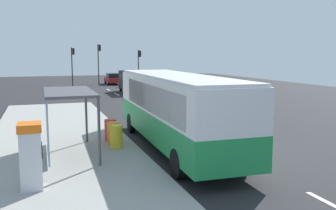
% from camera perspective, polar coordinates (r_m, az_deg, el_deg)
% --- Properties ---
extents(ground_plane, '(56.00, 92.00, 0.04)m').
position_cam_1_polar(ground_plane, '(28.71, -4.46, -0.42)').
color(ground_plane, '#262628').
extents(sidewalk_platform, '(6.20, 30.00, 0.18)m').
position_cam_1_polar(sidewalk_platform, '(16.03, -15.98, -6.88)').
color(sidewalk_platform, '#999993').
rests_on(sidewalk_platform, ground).
extents(lane_stripe_seg_0, '(0.16, 2.20, 0.01)m').
position_cam_1_polar(lane_stripe_seg_0, '(11.27, 24.35, -14.04)').
color(lane_stripe_seg_0, silver).
rests_on(lane_stripe_seg_0, ground).
extents(lane_stripe_seg_1, '(0.16, 2.20, 0.01)m').
position_cam_1_polar(lane_stripe_seg_1, '(15.07, 11.13, -7.99)').
color(lane_stripe_seg_1, silver).
rests_on(lane_stripe_seg_1, ground).
extents(lane_stripe_seg_2, '(0.16, 2.20, 0.01)m').
position_cam_1_polar(lane_stripe_seg_2, '(19.42, 3.71, -4.29)').
color(lane_stripe_seg_2, silver).
rests_on(lane_stripe_seg_2, ground).
extents(lane_stripe_seg_3, '(0.16, 2.20, 0.01)m').
position_cam_1_polar(lane_stripe_seg_3, '(24.03, -0.89, -1.94)').
color(lane_stripe_seg_3, silver).
rests_on(lane_stripe_seg_3, ground).
extents(lane_stripe_seg_4, '(0.16, 2.20, 0.01)m').
position_cam_1_polar(lane_stripe_seg_4, '(28.77, -3.98, -0.35)').
color(lane_stripe_seg_4, silver).
rests_on(lane_stripe_seg_4, ground).
extents(lane_stripe_seg_5, '(0.16, 2.20, 0.01)m').
position_cam_1_polar(lane_stripe_seg_5, '(33.58, -6.20, 0.80)').
color(lane_stripe_seg_5, silver).
rests_on(lane_stripe_seg_5, ground).
extents(lane_stripe_seg_6, '(0.16, 2.20, 0.01)m').
position_cam_1_polar(lane_stripe_seg_6, '(38.44, -7.85, 1.65)').
color(lane_stripe_seg_6, silver).
rests_on(lane_stripe_seg_6, ground).
extents(lane_stripe_seg_7, '(0.16, 2.20, 0.01)m').
position_cam_1_polar(lane_stripe_seg_7, '(43.34, -9.14, 2.31)').
color(lane_stripe_seg_7, silver).
rests_on(lane_stripe_seg_7, ground).
extents(bus, '(2.83, 11.08, 3.21)m').
position_cam_1_polar(bus, '(15.87, 1.07, -0.27)').
color(bus, '#1E8C47').
rests_on(bus, ground).
extents(white_van, '(2.07, 5.22, 2.30)m').
position_cam_1_polar(white_van, '(39.93, -5.48, 3.84)').
color(white_van, black).
rests_on(white_van, ground).
extents(sedan_near, '(1.91, 4.44, 1.52)m').
position_cam_1_polar(sedan_near, '(51.51, -8.45, 4.06)').
color(sedan_near, '#A51919').
rests_on(sedan_near, ground).
extents(ticket_machine, '(0.66, 0.76, 1.94)m').
position_cam_1_polar(ticket_machine, '(11.50, -20.33, -7.28)').
color(ticket_machine, silver).
rests_on(ticket_machine, sidewalk_platform).
extents(recycling_bin_yellow, '(0.52, 0.52, 0.95)m').
position_cam_1_polar(recycling_bin_yellow, '(15.78, -7.96, -4.77)').
color(recycling_bin_yellow, yellow).
rests_on(recycling_bin_yellow, sidewalk_platform).
extents(recycling_bin_orange, '(0.52, 0.52, 0.95)m').
position_cam_1_polar(recycling_bin_orange, '(16.45, -8.43, -4.26)').
color(recycling_bin_orange, orange).
rests_on(recycling_bin_orange, sidewalk_platform).
extents(recycling_bin_red, '(0.52, 0.52, 0.95)m').
position_cam_1_polar(recycling_bin_red, '(17.12, -8.86, -3.80)').
color(recycling_bin_red, red).
rests_on(recycling_bin_red, sidewalk_platform).
extents(traffic_light_near_side, '(0.49, 0.28, 4.65)m').
position_cam_1_polar(traffic_light_near_side, '(50.18, -4.46, 6.67)').
color(traffic_light_near_side, '#2D2D2D').
rests_on(traffic_light_near_side, ground).
extents(traffic_light_far_side, '(0.49, 0.28, 4.94)m').
position_cam_1_polar(traffic_light_far_side, '(49.53, -14.44, 6.64)').
color(traffic_light_far_side, '#2D2D2D').
rests_on(traffic_light_far_side, ground).
extents(traffic_light_median, '(0.49, 0.28, 5.42)m').
position_cam_1_polar(traffic_light_median, '(50.72, -10.56, 7.11)').
color(traffic_light_median, '#2D2D2D').
rests_on(traffic_light_median, ground).
extents(bus_shelter, '(1.80, 4.00, 2.50)m').
position_cam_1_polar(bus_shelter, '(14.82, -16.14, -0.15)').
color(bus_shelter, '#4C4C51').
rests_on(bus_shelter, sidewalk_platform).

